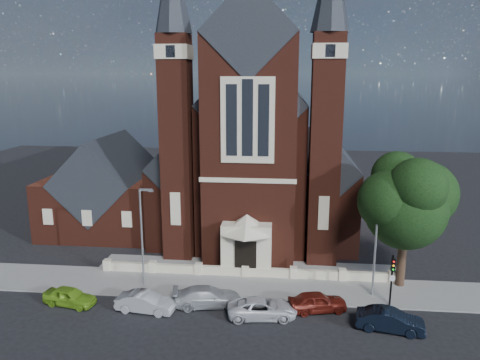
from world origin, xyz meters
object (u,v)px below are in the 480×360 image
object	(u,v)px
car_navy	(390,320)
car_white_suv	(262,308)
church	(258,150)
car_silver_a	(146,302)
parish_hall	(110,192)
street_tree	(408,204)
street_lamp_right	(377,240)
car_lime_van	(70,296)
street_lamp_left	(143,232)
traffic_signal	(392,274)
car_dark_red	(317,302)
car_silver_b	(207,297)

from	to	relation	value
car_navy	car_white_suv	bearing A→B (deg)	94.29
church	car_silver_a	size ratio (longest dim) A/B	8.15
parish_hall	street_tree	world-z (taller)	street_tree
car_silver_a	car_white_suv	distance (m)	8.38
parish_hall	street_lamp_right	size ratio (longest dim) A/B	1.51
car_white_suv	car_navy	world-z (taller)	car_navy
car_navy	car_silver_a	bearing A→B (deg)	97.49
street_tree	car_white_suv	bearing A→B (deg)	-152.24
car_lime_van	car_white_suv	xyz separation A→B (m)	(14.24, -0.34, 0.01)
street_tree	car_navy	bearing A→B (deg)	-109.13
street_lamp_left	street_tree	bearing A→B (deg)	4.76
car_white_suv	traffic_signal	bearing A→B (deg)	-81.80
car_lime_van	car_navy	xyz separation A→B (m)	(22.78, -1.28, 0.06)
car_dark_red	car_silver_b	bearing A→B (deg)	76.69
car_silver_a	parish_hall	bearing A→B (deg)	34.00
street_lamp_right	car_navy	size ratio (longest dim) A/B	1.82
car_navy	church	bearing A→B (deg)	33.85
car_white_suv	car_dark_red	world-z (taller)	car_dark_red
street_lamp_left	car_white_suv	world-z (taller)	street_lamp_left
street_lamp_left	car_silver_b	distance (m)	7.32
car_silver_b	car_navy	distance (m)	12.83
street_lamp_right	car_dark_red	bearing A→B (deg)	-148.23
street_tree	car_white_suv	world-z (taller)	street_tree
street_tree	car_silver_b	size ratio (longest dim) A/B	2.15
car_lime_van	car_white_suv	world-z (taller)	car_white_suv
street_lamp_left	car_white_suv	distance (m)	11.17
street_tree	car_lime_van	xyz separation A→B (m)	(-25.09, -5.37, -6.28)
street_tree	street_lamp_right	distance (m)	3.84
street_tree	car_lime_van	world-z (taller)	street_tree
street_tree	car_dark_red	bearing A→B (deg)	-147.32
parish_hall	car_lime_van	world-z (taller)	parish_hall
parish_hall	traffic_signal	world-z (taller)	parish_hall
church	street_lamp_left	xyz separation A→B (m)	(-7.91, -18.94, -3.59)
car_dark_red	church	bearing A→B (deg)	1.14
street_lamp_right	car_silver_b	size ratio (longest dim) A/B	1.62
car_white_suv	car_navy	bearing A→B (deg)	-102.74
church	car_white_suv	xyz separation A→B (m)	(1.75, -22.94, -7.51)
church	street_tree	world-z (taller)	church
traffic_signal	car_white_suv	distance (m)	9.75
street_tree	car_silver_a	world-z (taller)	street_tree
church	car_navy	bearing A→B (deg)	-66.68
car_lime_van	car_silver_a	xyz separation A→B (m)	(5.86, -0.38, 0.03)
parish_hall	street_lamp_right	xyz separation A→B (m)	(26.09, -14.00, 0.59)
street_lamp_right	car_silver_a	distance (m)	17.64
church	car_white_suv	bearing A→B (deg)	-85.64
street_lamp_right	car_dark_red	distance (m)	6.52
traffic_signal	car_dark_red	distance (m)	5.80
street_lamp_right	car_lime_van	xyz separation A→B (m)	(-22.58, -3.66, -3.92)
street_tree	car_dark_red	xyz separation A→B (m)	(-6.96, -4.47, -6.24)
street_lamp_left	traffic_signal	bearing A→B (deg)	-4.76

